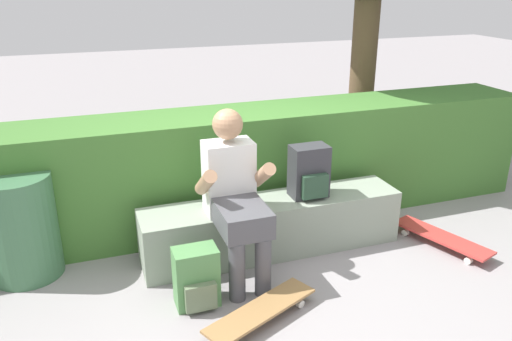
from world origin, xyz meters
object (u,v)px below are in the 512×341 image
backpack_on_bench (309,172)px  backpack_on_ground (197,278)px  skateboard_near_person (261,311)px  trash_bin (21,226)px  bench_main (273,226)px  person_skater (235,192)px  skateboard_beside_bench (442,238)px

backpack_on_bench → backpack_on_ground: backpack_on_bench is taller
skateboard_near_person → trash_bin: 1.78m
bench_main → trash_bin: size_ratio=2.65×
skateboard_near_person → backpack_on_bench: size_ratio=2.03×
person_skater → backpack_on_bench: 0.68m
person_skater → skateboard_near_person: bearing=-92.2°
backpack_on_bench → trash_bin: bearing=172.2°
bench_main → skateboard_beside_bench: 1.34m
bench_main → skateboard_near_person: size_ratio=2.47×
bench_main → skateboard_beside_bench: bench_main is taller
bench_main → skateboard_near_person: bench_main is taller
bench_main → person_skater: 0.59m
skateboard_beside_bench → backpack_on_bench: bearing=159.2°
skateboard_near_person → skateboard_beside_bench: (1.66, 0.41, 0.00)m
bench_main → backpack_on_ground: bench_main is taller
person_skater → skateboard_near_person: 0.81m
bench_main → trash_bin: 1.80m
bench_main → backpack_on_bench: (0.29, -0.01, 0.41)m
person_skater → skateboard_beside_bench: (1.64, -0.18, -0.55)m
backpack_on_bench → backpack_on_ground: (-1.00, -0.48, -0.42)m
person_skater → backpack_on_ground: 0.63m
skateboard_near_person → backpack_on_ground: 0.46m
bench_main → skateboard_near_person: 0.89m
backpack_on_ground → trash_bin: trash_bin is taller
skateboard_near_person → backpack_on_ground: bearing=137.4°
skateboard_beside_bench → backpack_on_bench: size_ratio=2.05×
backpack_on_ground → skateboard_near_person: bearing=-42.6°
person_skater → backpack_on_ground: size_ratio=2.93×
person_skater → trash_bin: (-1.41, 0.48, -0.25)m
skateboard_beside_bench → backpack_on_ground: (-1.99, -0.10, 0.12)m
bench_main → backpack_on_ground: size_ratio=5.00×
trash_bin → backpack_on_ground: bearing=-35.8°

